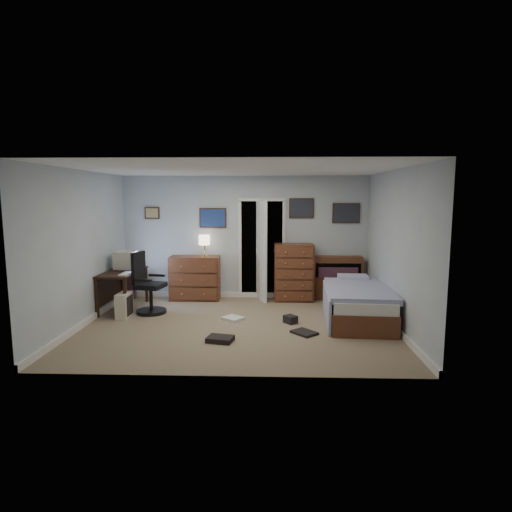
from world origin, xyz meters
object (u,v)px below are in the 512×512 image
(bed, at_px, (357,303))
(tall_dresser, at_px, (294,272))
(computer_desk, at_px, (118,280))
(office_chair, at_px, (148,290))
(low_dresser, at_px, (195,278))

(bed, bearing_deg, tall_dresser, 129.23)
(computer_desk, distance_m, bed, 4.32)
(office_chair, height_order, low_dresser, office_chair)
(office_chair, relative_size, low_dresser, 1.11)
(low_dresser, relative_size, bed, 0.49)
(low_dresser, height_order, tall_dresser, tall_dresser)
(office_chair, relative_size, tall_dresser, 0.96)
(computer_desk, xyz_separation_m, office_chair, (0.61, -0.24, -0.13))
(computer_desk, bearing_deg, office_chair, -20.23)
(office_chair, bearing_deg, low_dresser, 69.77)
(computer_desk, bearing_deg, low_dresser, 34.19)
(low_dresser, relative_size, tall_dresser, 0.87)
(tall_dresser, height_order, bed, tall_dresser)
(computer_desk, distance_m, low_dresser, 1.53)
(computer_desk, distance_m, office_chair, 0.67)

